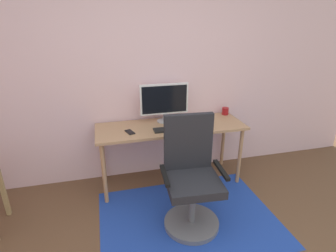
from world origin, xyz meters
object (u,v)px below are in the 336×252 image
object	(u,v)px
coffee_cup	(225,111)
desk	(171,131)
monitor	(164,100)
keyboard	(173,129)
computer_mouse	(199,124)
cell_phone	(130,132)
office_chair	(191,182)

from	to	relation	value
coffee_cup	desk	bearing A→B (deg)	-165.43
monitor	keyboard	world-z (taller)	monitor
computer_mouse	desk	bearing A→B (deg)	164.24
coffee_cup	cell_phone	bearing A→B (deg)	-167.12
computer_mouse	coffee_cup	world-z (taller)	coffee_cup
keyboard	computer_mouse	bearing A→B (deg)	7.08
computer_mouse	cell_phone	xyz separation A→B (m)	(-0.80, 0.00, -0.01)
monitor	keyboard	distance (m)	0.38
keyboard	office_chair	bearing A→B (deg)	-88.51
coffee_cup	office_chair	xyz separation A→B (m)	(-0.79, -0.95, -0.35)
coffee_cup	monitor	bearing A→B (deg)	-176.32
desk	computer_mouse	xyz separation A→B (m)	(0.31, -0.09, 0.09)
desk	office_chair	distance (m)	0.78
computer_mouse	office_chair	world-z (taller)	office_chair
cell_phone	office_chair	bearing A→B (deg)	-70.75
computer_mouse	cell_phone	size ratio (longest dim) A/B	0.74
computer_mouse	coffee_cup	distance (m)	0.56
monitor	desk	bearing A→B (deg)	-74.41
monitor	coffee_cup	world-z (taller)	monitor
keyboard	desk	bearing A→B (deg)	83.50
desk	cell_phone	distance (m)	0.50
desk	computer_mouse	bearing A→B (deg)	-15.76
computer_mouse	office_chair	bearing A→B (deg)	-115.16
desk	cell_phone	size ratio (longest dim) A/B	12.37
computer_mouse	cell_phone	distance (m)	0.80
keyboard	cell_phone	world-z (taller)	keyboard
office_chair	desk	bearing A→B (deg)	94.37
desk	computer_mouse	world-z (taller)	computer_mouse
keyboard	computer_mouse	xyz separation A→B (m)	(0.33, 0.04, 0.01)
keyboard	cell_phone	xyz separation A→B (m)	(-0.48, 0.04, -0.00)
computer_mouse	office_chair	distance (m)	0.80
monitor	office_chair	xyz separation A→B (m)	(0.04, -0.90, -0.57)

